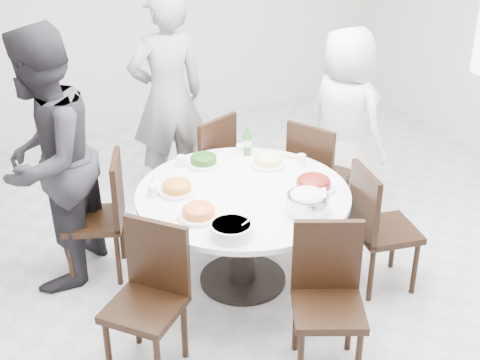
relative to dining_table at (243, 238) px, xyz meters
name	(u,v)px	position (x,y,z in m)	size (l,w,h in m)	color
floor	(255,260)	(0.20, 0.21, -0.38)	(6.00, 6.00, 0.01)	#BABAC0
wall_back	(131,2)	(0.20, 3.21, 1.02)	(6.00, 0.01, 2.80)	silver
dining_table	(243,238)	(0.00, 0.00, 0.00)	(1.50, 1.50, 0.75)	white
chair_ne	(320,173)	(0.94, 0.50, 0.10)	(0.42, 0.42, 0.95)	black
chair_n	(202,166)	(0.10, 1.03, 0.10)	(0.42, 0.42, 0.95)	black
chair_nw	(94,217)	(-0.94, 0.56, 0.10)	(0.42, 0.42, 0.95)	black
chair_sw	(144,305)	(-0.92, -0.58, 0.10)	(0.42, 0.42, 0.95)	black
chair_s	(329,306)	(0.07, -1.04, 0.10)	(0.42, 0.42, 0.95)	black
chair_se	(386,228)	(0.91, -0.45, 0.10)	(0.42, 0.42, 0.95)	black
diner_right	(345,121)	(1.27, 0.69, 0.43)	(0.79, 0.51, 1.61)	white
diner_middle	(167,98)	(-0.02, 1.51, 0.57)	(0.69, 0.45, 1.89)	black
diner_left	(46,161)	(-1.21, 0.64, 0.58)	(0.92, 0.72, 1.90)	black
dish_greens	(204,161)	(-0.09, 0.51, 0.41)	(0.25, 0.25, 0.07)	white
dish_pale	(268,161)	(0.35, 0.30, 0.41)	(0.27, 0.27, 0.07)	white
dish_orange	(177,188)	(-0.42, 0.18, 0.41)	(0.26, 0.26, 0.07)	white
dish_redbrown	(314,184)	(0.47, -0.17, 0.41)	(0.30, 0.30, 0.08)	white
dish_tofu	(199,213)	(-0.41, -0.20, 0.41)	(0.27, 0.27, 0.07)	white
rice_bowl	(308,204)	(0.27, -0.43, 0.44)	(0.28, 0.28, 0.12)	silver
soup_bowl	(231,230)	(-0.31, -0.49, 0.42)	(0.27, 0.27, 0.08)	white
beverage_bottle	(247,141)	(0.29, 0.54, 0.49)	(0.07, 0.07, 0.24)	#306B2B
tea_cups	(212,153)	(0.02, 0.60, 0.42)	(0.07, 0.07, 0.08)	white
chopsticks	(204,157)	(-0.04, 0.63, 0.38)	(0.24, 0.04, 0.01)	tan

